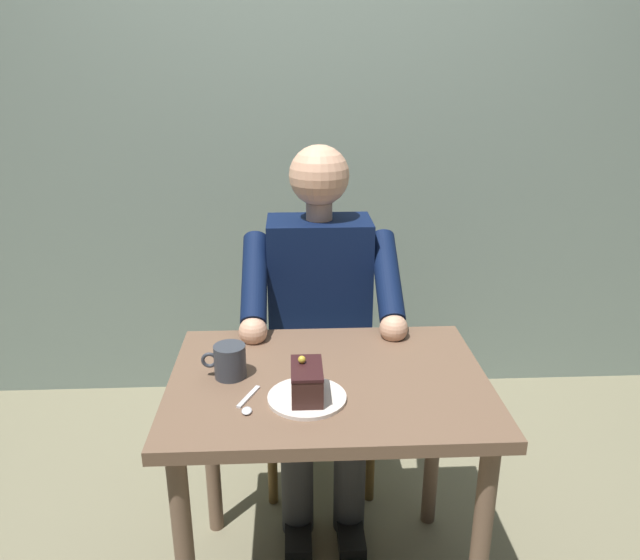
{
  "coord_description": "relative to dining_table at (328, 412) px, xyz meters",
  "views": [
    {
      "loc": [
        0.1,
        1.47,
        1.56
      ],
      "look_at": [
        0.02,
        -0.1,
        0.99
      ],
      "focal_mm": 33.86,
      "sensor_mm": 36.0,
      "label": 1
    }
  ],
  "objects": [
    {
      "name": "cafe_rear_panel",
      "position": [
        0.0,
        -1.32,
        0.88
      ],
      "size": [
        6.4,
        0.12,
        3.0
      ],
      "primitive_type": "cube",
      "color": "gray",
      "rests_on": "ground"
    },
    {
      "name": "dining_table",
      "position": [
        0.0,
        0.0,
        0.0
      ],
      "size": [
        0.88,
        0.65,
        0.74
      ],
      "color": "brown",
      "rests_on": "ground"
    },
    {
      "name": "chair",
      "position": [
        0.0,
        -0.64,
        -0.11
      ],
      "size": [
        0.42,
        0.42,
        0.92
      ],
      "color": "brown",
      "rests_on": "ground"
    },
    {
      "name": "seated_person",
      "position": [
        0.0,
        -0.47,
        0.06
      ],
      "size": [
        0.53,
        0.58,
        1.3
      ],
      "color": "#0A1737",
      "rests_on": "ground"
    },
    {
      "name": "dessert_plate",
      "position": [
        0.06,
        0.11,
        0.12
      ],
      "size": [
        0.2,
        0.2,
        0.01
      ],
      "primitive_type": "cylinder",
      "color": "silver",
      "rests_on": "dining_table"
    },
    {
      "name": "cake_slice",
      "position": [
        0.06,
        0.11,
        0.16
      ],
      "size": [
        0.08,
        0.14,
        0.1
      ],
      "color": "#371E1A",
      "rests_on": "dessert_plate"
    },
    {
      "name": "coffee_cup",
      "position": [
        0.27,
        -0.02,
        0.16
      ],
      "size": [
        0.12,
        0.09,
        0.09
      ],
      "color": "#343840",
      "rests_on": "dining_table"
    },
    {
      "name": "dessert_spoon",
      "position": [
        0.21,
        0.14,
        0.12
      ],
      "size": [
        0.06,
        0.14,
        0.01
      ],
      "color": "silver",
      "rests_on": "dining_table"
    }
  ]
}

